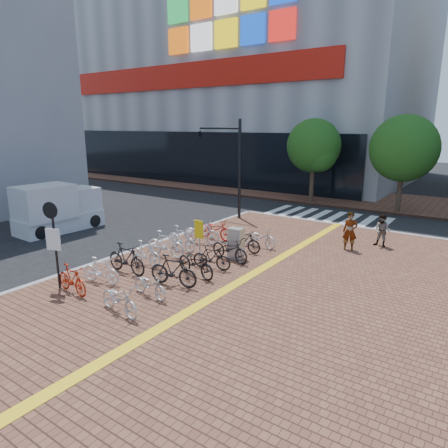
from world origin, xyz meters
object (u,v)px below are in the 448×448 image
Objects in this scene: bike_12 at (212,257)px; notice_sign at (53,235)px; pedestrian_b at (382,231)px; box_truck at (57,209)px; bike_15 at (260,238)px; bike_7 at (215,229)px; bike_10 at (173,271)px; yellow_sign at (199,233)px; traffic_light_pole at (221,150)px; bike_0 at (72,279)px; bike_8 at (119,299)px; bike_6 at (201,232)px; bike_2 at (126,259)px; bike_11 at (196,263)px; bike_13 at (230,249)px; bike_9 at (150,285)px; bike_14 at (244,241)px; pedestrian_a at (350,231)px; bike_4 at (166,244)px; bike_5 at (181,239)px; bike_3 at (145,253)px; bike_1 at (101,271)px.

notice_sign is (-3.26, -4.51, 1.43)m from bike_12.
pedestrian_b is 16.70m from box_truck.
box_truck is (-10.81, -3.20, 0.62)m from bike_15.
bike_7 is 1.05× the size of bike_10.
yellow_sign is 0.30× the size of traffic_light_pole.
bike_8 is at bearing -87.47° from bike_0.
traffic_light_pole is (-2.79, 5.59, 3.46)m from bike_6.
bike_2 is 2.65m from bike_11.
bike_6 is (0.00, 7.00, 0.06)m from bike_0.
bike_13 is 0.43× the size of box_truck.
bike_9 is 0.27× the size of traffic_light_pole.
bike_15 is 0.37× the size of box_truck.
bike_15 is at bearing 9.47° from bike_11.
bike_14 is at bearing 16.36° from bike_13.
bike_2 reaches higher than bike_10.
bike_8 is at bearing -124.86° from pedestrian_a.
bike_14 is (2.37, 2.47, -0.06)m from bike_4.
bike_5 is at bearing 82.60° from notice_sign.
traffic_light_pole is (-2.82, 9.25, 3.51)m from bike_3.
bike_10 reaches higher than bike_9.
bike_11 is at bearing -12.16° from bike_10.
bike_3 is at bearing -167.28° from bike_5.
box_truck is at bearing 80.55° from bike_3.
pedestrian_a reaches higher than yellow_sign.
bike_11 is (2.36, 0.26, 0.01)m from bike_3.
notice_sign is (-2.25, -5.01, 0.72)m from yellow_sign.
bike_4 is 0.96× the size of bike_11.
bike_2 is 0.64× the size of notice_sign.
yellow_sign is (-4.62, -5.02, 0.33)m from pedestrian_a.
bike_3 is 3.10m from bike_9.
bike_0 is 0.88× the size of bike_5.
bike_3 is 5.41m from bike_15.
bike_15 is (2.49, 5.81, -0.14)m from bike_2.
box_truck reaches higher than bike_11.
bike_9 is at bearing -162.51° from bike_7.
bike_5 is 0.95× the size of bike_13.
yellow_sign is (1.38, 2.70, 0.61)m from bike_2.
bike_10 is at bearing 6.98° from bike_9.
bike_4 is 0.32× the size of traffic_light_pole.
bike_1 is 0.99× the size of bike_9.
bike_7 is 7.08m from bike_9.
bike_9 is at bearing -76.55° from yellow_sign.
bike_2 is at bearing 121.19° from bike_12.
notice_sign is 12.92m from traffic_light_pole.
bike_3 reaches higher than bike_0.
bike_4 reaches higher than bike_7.
pedestrian_b is 0.88× the size of yellow_sign.
bike_6 is (-0.03, 3.66, 0.05)m from bike_3.
bike_1 is at bearing 1.28° from bike_0.
bike_4 is 1.17× the size of bike_9.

